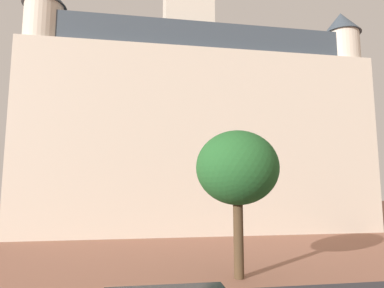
{
  "coord_description": "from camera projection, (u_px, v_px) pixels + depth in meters",
  "views": [
    {
      "loc": [
        -1.94,
        -0.75,
        3.58
      ],
      "look_at": [
        -0.14,
        10.6,
        5.07
      ],
      "focal_mm": 30.27,
      "sensor_mm": 36.0,
      "label": 1
    }
  ],
  "objects": [
    {
      "name": "tree_curb_far",
      "position": [
        237.0,
        168.0,
        13.15
      ],
      "size": [
        3.36,
        3.36,
        5.84
      ],
      "color": "#4C3823",
      "rests_on": "ground_plane"
    },
    {
      "name": "landmark_building",
      "position": [
        191.0,
        131.0,
        31.6
      ],
      "size": [
        27.91,
        16.08,
        33.75
      ],
      "color": "beige",
      "rests_on": "ground_plane"
    }
  ]
}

